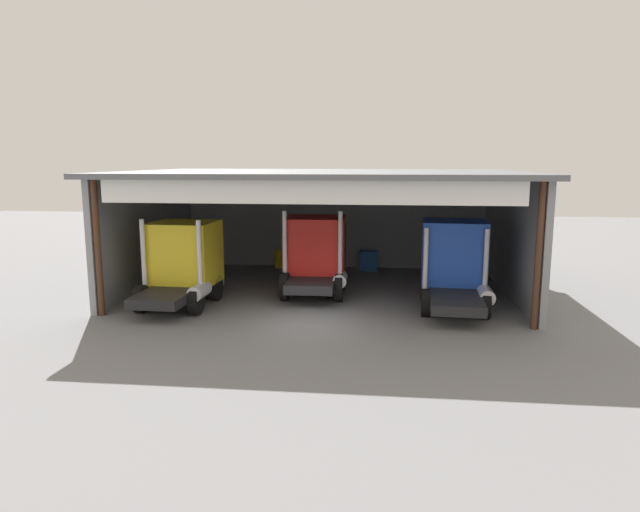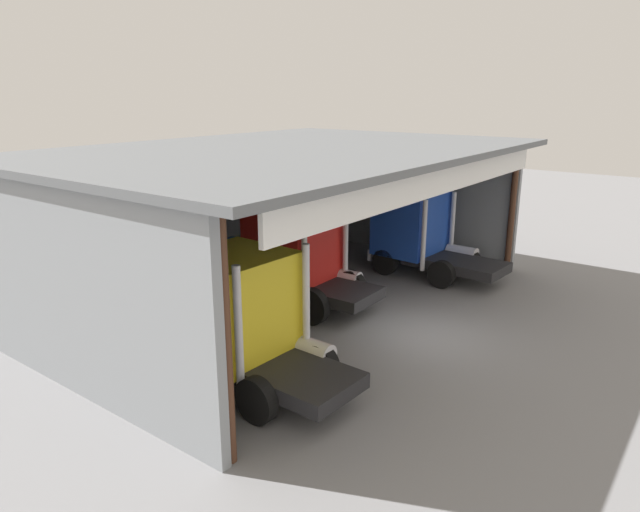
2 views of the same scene
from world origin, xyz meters
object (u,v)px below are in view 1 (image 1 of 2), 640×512
object	(u,v)px
truck_yellow_left_bay	(183,261)
truck_blue_center_left_bay	(454,263)
oil_drum	(280,259)
tool_cart	(369,261)
truck_red_center_bay	(316,253)

from	to	relation	value
truck_yellow_left_bay	truck_blue_center_left_bay	world-z (taller)	truck_yellow_left_bay
oil_drum	tool_cart	bearing A→B (deg)	-3.32
truck_yellow_left_bay	truck_blue_center_left_bay	bearing A→B (deg)	6.76
truck_red_center_bay	oil_drum	xyz separation A→B (m)	(-2.59, 5.70, -1.29)
truck_red_center_bay	truck_blue_center_left_bay	world-z (taller)	truck_red_center_bay
truck_yellow_left_bay	truck_red_center_bay	bearing A→B (deg)	27.10
truck_yellow_left_bay	truck_red_center_bay	size ratio (longest dim) A/B	1.07
tool_cart	truck_yellow_left_bay	bearing A→B (deg)	-132.61
truck_yellow_left_bay	truck_red_center_bay	xyz separation A→B (m)	(4.99, 2.32, 0.04)
truck_blue_center_left_bay	tool_cart	xyz separation A→B (m)	(-3.47, 6.90, -1.22)
oil_drum	truck_blue_center_left_bay	bearing A→B (deg)	-41.17
oil_drum	truck_red_center_bay	bearing A→B (deg)	-65.55
truck_red_center_bay	truck_yellow_left_bay	bearing A→B (deg)	-156.11
truck_yellow_left_bay	truck_red_center_bay	distance (m)	5.51
oil_drum	tool_cart	world-z (taller)	tool_cart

